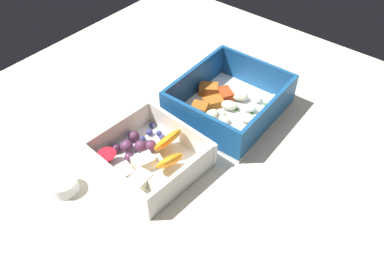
{
  "coord_description": "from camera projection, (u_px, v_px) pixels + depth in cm",
  "views": [
    {
      "loc": [
        -36.05,
        -28.83,
        47.37
      ],
      "look_at": [
        -1.08,
        -0.45,
        4.0
      ],
      "focal_mm": 36.88,
      "sensor_mm": 36.0,
      "label": 1
    }
  ],
  "objects": [
    {
      "name": "table_surface",
      "position": [
        194.0,
        136.0,
        0.65
      ],
      "size": [
        80.0,
        80.0,
        2.0
      ],
      "primitive_type": "cube",
      "color": "beige",
      "rests_on": "ground"
    },
    {
      "name": "pasta_container",
      "position": [
        228.0,
        104.0,
        0.67
      ],
      "size": [
        18.17,
        16.03,
        6.22
      ],
      "rotation": [
        0.0,
        0.0,
        0.03
      ],
      "color": "white",
      "rests_on": "table_surface"
    },
    {
      "name": "fruit_bowl",
      "position": [
        149.0,
        157.0,
        0.58
      ],
      "size": [
        14.39,
        15.25,
        5.6
      ],
      "rotation": [
        0.0,
        0.0,
        -0.07
      ],
      "color": "white",
      "rests_on": "table_surface"
    },
    {
      "name": "paper_cup_liner",
      "position": [
        64.0,
        185.0,
        0.56
      ],
      "size": [
        3.92,
        3.92,
        2.05
      ],
      "primitive_type": "cylinder",
      "color": "white",
      "rests_on": "table_surface"
    }
  ]
}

